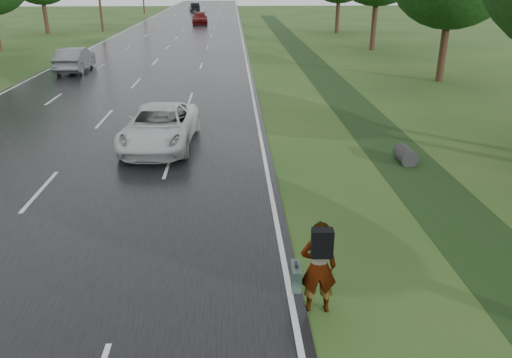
{
  "coord_description": "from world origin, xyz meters",
  "views": [
    {
      "loc": [
        5.69,
        -5.68,
        5.85
      ],
      "look_at": [
        6.22,
        5.52,
        1.3
      ],
      "focal_mm": 35.0,
      "sensor_mm": 36.0,
      "label": 1
    }
  ],
  "objects": [
    {
      "name": "pedestrian",
      "position": [
        7.18,
        2.08,
        0.96
      ],
      "size": [
        0.84,
        0.77,
        1.86
      ],
      "rotation": [
        0.0,
        0.0,
        3.1
      ],
      "color": "#A5998C",
      "rests_on": "ground"
    },
    {
      "name": "road",
      "position": [
        0.0,
        45.0,
        0.02
      ],
      "size": [
        14.0,
        180.0,
        0.04
      ],
      "primitive_type": "cube",
      "color": "black",
      "rests_on": "ground"
    },
    {
      "name": "far_car_dark",
      "position": [
        -1.0,
        90.53,
        0.77
      ],
      "size": [
        2.25,
        4.62,
        1.46
      ],
      "primitive_type": "imported",
      "rotation": [
        0.0,
        0.0,
        3.31
      ],
      "color": "black",
      "rests_on": "road"
    },
    {
      "name": "white_pickup",
      "position": [
        3.0,
        12.12,
        0.76
      ],
      "size": [
        2.67,
        5.33,
        1.45
      ],
      "primitive_type": "imported",
      "rotation": [
        0.0,
        0.0,
        -0.05
      ],
      "color": "white",
      "rests_on": "road"
    },
    {
      "name": "edge_stripe_west",
      "position": [
        -6.75,
        45.0,
        0.04
      ],
      "size": [
        0.12,
        180.0,
        0.01
      ],
      "primitive_type": "cube",
      "color": "silver",
      "rests_on": "road"
    },
    {
      "name": "edge_stripe_east",
      "position": [
        6.75,
        45.0,
        0.04
      ],
      "size": [
        0.12,
        180.0,
        0.01
      ],
      "primitive_type": "cube",
      "color": "silver",
      "rests_on": "road"
    },
    {
      "name": "center_line",
      "position": [
        0.0,
        45.0,
        0.04
      ],
      "size": [
        0.12,
        180.0,
        0.01
      ],
      "primitive_type": "cube",
      "color": "silver",
      "rests_on": "road"
    },
    {
      "name": "drainage_ditch",
      "position": [
        11.5,
        18.71,
        0.04
      ],
      "size": [
        2.2,
        120.0,
        0.56
      ],
      "color": "black",
      "rests_on": "ground"
    },
    {
      "name": "silver_sedan",
      "position": [
        -4.71,
        28.33,
        0.81
      ],
      "size": [
        1.71,
        4.7,
        1.54
      ],
      "primitive_type": "imported",
      "rotation": [
        0.0,
        0.0,
        3.16
      ],
      "color": "gray",
      "rests_on": "road"
    },
    {
      "name": "far_car_red",
      "position": [
        1.51,
        63.86,
        0.76
      ],
      "size": [
        2.27,
        5.03,
        1.43
      ],
      "primitive_type": "imported",
      "rotation": [
        0.0,
        0.0,
        0.05
      ],
      "color": "#650C0B",
      "rests_on": "road"
    }
  ]
}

